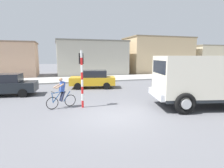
{
  "coord_description": "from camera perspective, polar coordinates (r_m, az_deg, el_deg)",
  "views": [
    {
      "loc": [
        -2.51,
        -8.05,
        2.91
      ],
      "look_at": [
        0.7,
        2.5,
        1.2
      ],
      "focal_mm": 29.45,
      "sensor_mm": 36.0,
      "label": 1
    }
  ],
  "objects": [
    {
      "name": "sidewalk_far",
      "position": [
        22.43,
        -10.35,
        1.43
      ],
      "size": [
        80.0,
        5.0,
        0.16
      ],
      "primitive_type": "cube",
      "color": "#ADADA8",
      "rests_on": "ground"
    },
    {
      "name": "ground_plane",
      "position": [
        8.92,
        0.38,
        -10.23
      ],
      "size": [
        120.0,
        120.0,
        0.0
      ],
      "primitive_type": "plane",
      "color": "slate"
    },
    {
      "name": "building_set_back",
      "position": [
        39.7,
        28.54,
        6.99
      ],
      "size": [
        9.52,
        5.36,
        4.73
      ],
      "color": "beige",
      "rests_on": "ground"
    },
    {
      "name": "building_corner_right",
      "position": [
        33.08,
        13.85,
        8.66
      ],
      "size": [
        10.88,
        6.53,
        5.92
      ],
      "color": "#D1B284",
      "rests_on": "ground"
    },
    {
      "name": "car_red_near",
      "position": [
        16.67,
        -5.94,
        1.56
      ],
      "size": [
        4.27,
        2.53,
        1.6
      ],
      "color": "gold",
      "rests_on": "ground"
    },
    {
      "name": "traffic_light_pole",
      "position": [
        10.34,
        -9.4,
        4.02
      ],
      "size": [
        0.24,
        0.43,
        3.2
      ],
      "color": "red",
      "rests_on": "ground"
    },
    {
      "name": "truck_foreground",
      "position": [
        11.5,
        26.52,
        1.68
      ],
      "size": [
        5.83,
        3.71,
        2.9
      ],
      "color": "silver",
      "rests_on": "ground"
    },
    {
      "name": "cyclist",
      "position": [
        10.65,
        -15.44,
        -2.6
      ],
      "size": [
        1.64,
        0.72,
        1.72
      ],
      "color": "black",
      "rests_on": "ground"
    },
    {
      "name": "car_white_mid",
      "position": [
        15.42,
        -29.89,
        -0.17
      ],
      "size": [
        4.16,
        2.2,
        1.6
      ],
      "color": "#1E2328",
      "rests_on": "ground"
    },
    {
      "name": "building_mid_block",
      "position": [
        29.08,
        -6.77,
        8.03
      ],
      "size": [
        10.2,
        7.88,
        5.06
      ],
      "color": "#B2AD9E",
      "rests_on": "ground"
    }
  ]
}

